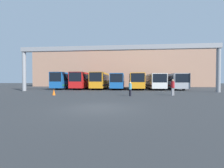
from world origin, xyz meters
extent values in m
plane|color=#2D3033|center=(0.00, 0.00, 0.00)|extent=(200.00, 200.00, 0.00)
cube|color=tan|center=(0.00, 39.78, 5.32)|extent=(53.35, 12.00, 10.63)
cylinder|color=gray|center=(-15.36, 14.43, 3.27)|extent=(0.60, 0.60, 6.54)
cylinder|color=gray|center=(15.36, 14.43, 3.27)|extent=(0.60, 0.60, 6.54)
cube|color=gray|center=(0.00, 14.43, 6.89)|extent=(31.32, 0.80, 0.70)
cube|color=#1959A5|center=(-11.15, 23.17, 1.85)|extent=(2.42, 12.48, 3.00)
cube|color=black|center=(-11.15, 16.95, 2.41)|extent=(2.23, 0.06, 1.68)
cube|color=black|center=(-11.15, 23.17, 2.41)|extent=(2.45, 10.61, 1.26)
cube|color=#268C4C|center=(-11.15, 23.17, 0.89)|extent=(2.45, 11.86, 0.24)
cylinder|color=black|center=(-12.21, 19.68, 0.51)|extent=(0.28, 1.02, 1.02)
cylinder|color=black|center=(-10.10, 19.68, 0.51)|extent=(0.28, 1.02, 1.02)
cylinder|color=black|center=(-12.21, 26.67, 0.51)|extent=(0.28, 1.02, 1.02)
cylinder|color=black|center=(-10.10, 26.67, 0.51)|extent=(0.28, 1.02, 1.02)
cube|color=red|center=(-7.44, 23.10, 1.85)|extent=(2.54, 12.34, 3.00)
cube|color=black|center=(-7.44, 16.95, 2.41)|extent=(2.34, 0.06, 1.68)
cube|color=black|center=(-7.44, 23.10, 2.41)|extent=(2.57, 10.49, 1.26)
cube|color=red|center=(-7.44, 23.10, 0.89)|extent=(2.57, 11.72, 0.24)
cylinder|color=black|center=(-8.55, 19.65, 0.50)|extent=(0.28, 1.01, 1.01)
cylinder|color=black|center=(-6.32, 19.65, 0.50)|extent=(0.28, 1.01, 1.01)
cylinder|color=black|center=(-8.55, 26.55, 0.50)|extent=(0.28, 1.01, 1.01)
cylinder|color=black|center=(-6.32, 26.55, 0.50)|extent=(0.28, 1.01, 1.01)
cube|color=orange|center=(-3.72, 22.40, 1.84)|extent=(2.48, 10.95, 2.98)
cube|color=black|center=(-3.72, 16.95, 2.39)|extent=(2.28, 0.06, 1.67)
cube|color=black|center=(-3.72, 22.40, 2.39)|extent=(2.51, 9.30, 1.25)
cube|color=black|center=(-3.72, 22.40, 0.89)|extent=(2.51, 10.40, 0.24)
cylinder|color=black|center=(-4.80, 19.34, 0.50)|extent=(0.28, 1.01, 1.01)
cylinder|color=black|center=(-2.64, 19.34, 0.50)|extent=(0.28, 1.01, 1.01)
cylinder|color=black|center=(-4.80, 25.47, 0.50)|extent=(0.28, 1.01, 1.01)
cylinder|color=black|center=(-2.64, 25.47, 0.50)|extent=(0.28, 1.01, 1.01)
cube|color=#1959A5|center=(0.00, 23.16, 1.71)|extent=(2.44, 12.45, 2.73)
cube|color=black|center=(0.00, 16.95, 2.21)|extent=(2.24, 0.06, 1.53)
cube|color=black|center=(0.00, 23.16, 2.21)|extent=(2.47, 10.58, 1.14)
cube|color=red|center=(0.00, 23.16, 0.84)|extent=(2.47, 11.83, 0.24)
cylinder|color=black|center=(-1.06, 19.67, 0.47)|extent=(0.28, 0.93, 0.93)
cylinder|color=black|center=(1.06, 19.67, 0.47)|extent=(0.28, 0.93, 0.93)
cylinder|color=black|center=(-1.06, 26.64, 0.47)|extent=(0.28, 0.93, 0.93)
cylinder|color=black|center=(1.06, 26.64, 0.47)|extent=(0.28, 0.93, 0.93)
cube|color=orange|center=(3.72, 22.48, 1.74)|extent=(2.58, 11.09, 2.79)
cube|color=black|center=(3.72, 16.95, 2.26)|extent=(2.38, 0.06, 1.56)
cube|color=black|center=(3.72, 22.48, 2.26)|extent=(2.61, 9.43, 1.17)
cube|color=red|center=(3.72, 22.48, 0.85)|extent=(2.61, 10.54, 0.24)
cylinder|color=black|center=(2.59, 19.37, 0.48)|extent=(0.28, 0.97, 0.97)
cylinder|color=black|center=(4.85, 19.37, 0.48)|extent=(0.28, 0.97, 0.97)
cylinder|color=black|center=(2.59, 25.58, 0.48)|extent=(0.28, 0.97, 0.97)
cylinder|color=black|center=(4.85, 25.58, 0.48)|extent=(0.28, 0.97, 0.97)
cube|color=silver|center=(7.44, 22.56, 1.68)|extent=(2.59, 11.25, 2.65)
cube|color=black|center=(7.44, 16.95, 2.16)|extent=(2.39, 0.06, 1.49)
cube|color=black|center=(7.44, 22.56, 2.16)|extent=(2.62, 9.57, 1.11)
cube|color=black|center=(7.44, 22.56, 0.83)|extent=(2.62, 10.69, 0.24)
cylinder|color=black|center=(6.30, 19.41, 0.50)|extent=(0.28, 1.00, 1.00)
cylinder|color=black|center=(8.57, 19.41, 0.50)|extent=(0.28, 1.00, 1.00)
cylinder|color=black|center=(6.30, 25.71, 0.50)|extent=(0.28, 1.00, 1.00)
cylinder|color=black|center=(8.57, 25.71, 0.50)|extent=(0.28, 1.00, 1.00)
cube|color=#999EA5|center=(11.15, 22.69, 1.67)|extent=(2.57, 11.51, 2.65)
cube|color=black|center=(11.15, 16.95, 2.16)|extent=(2.36, 0.06, 1.48)
cube|color=black|center=(11.15, 22.69, 2.16)|extent=(2.60, 9.78, 1.11)
cube|color=red|center=(11.15, 22.69, 0.83)|extent=(2.60, 10.93, 0.24)
cylinder|color=black|center=(10.03, 19.46, 0.52)|extent=(0.28, 1.04, 1.04)
cylinder|color=black|center=(12.28, 19.46, 0.52)|extent=(0.28, 1.04, 1.04)
cylinder|color=black|center=(10.03, 25.91, 0.52)|extent=(0.28, 1.04, 1.04)
cylinder|color=black|center=(12.28, 25.91, 0.52)|extent=(0.28, 1.04, 1.04)
cylinder|color=gray|center=(7.01, 8.62, 0.44)|extent=(0.20, 0.20, 0.89)
cylinder|color=gray|center=(7.17, 8.70, 0.44)|extent=(0.20, 0.20, 0.89)
cylinder|color=#A5191E|center=(7.09, 8.66, 1.25)|extent=(0.39, 0.39, 0.74)
sphere|color=tan|center=(7.09, 8.66, 1.74)|extent=(0.24, 0.24, 0.24)
cylinder|color=black|center=(2.13, 7.49, 0.38)|extent=(0.17, 0.17, 0.76)
cylinder|color=black|center=(2.21, 7.37, 0.38)|extent=(0.17, 0.17, 0.76)
cylinder|color=teal|center=(2.17, 7.43, 1.07)|extent=(0.33, 0.33, 0.63)
sphere|color=beige|center=(2.17, 7.43, 1.49)|extent=(0.21, 0.21, 0.21)
cone|color=orange|center=(-6.78, 7.68, 0.36)|extent=(0.36, 0.36, 0.72)
camera|label=1|loc=(1.72, -9.20, 1.69)|focal=24.00mm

